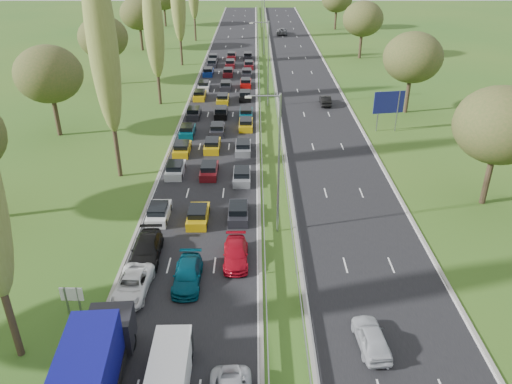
{
  "coord_description": "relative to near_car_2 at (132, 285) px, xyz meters",
  "views": [
    {
      "loc": [
        2.6,
        6.77,
        22.45
      ],
      "look_at": [
        2.69,
        47.33,
        1.5
      ],
      "focal_mm": 35.0,
      "sensor_mm": 36.0,
      "label": 1
    }
  ],
  "objects": [
    {
      "name": "blue_lorry",
      "position": [
        0.01,
        -9.03,
        1.36
      ],
      "size": [
        2.62,
        9.43,
        3.98
      ],
      "rotation": [
        0.0,
        0.0,
        0.08
      ],
      "color": "black",
      "rests_on": "near_carriageway"
    },
    {
      "name": "central_reservation",
      "position": [
        10.49,
        47.79,
        -0.15
      ],
      "size": [
        2.36,
        215.0,
        0.32
      ],
      "color": "gray",
      "rests_on": "ground"
    },
    {
      "name": "far_car_0",
      "position": [
        15.66,
        -5.16,
        0.03
      ],
      "size": [
        1.99,
        4.29,
        1.42
      ],
      "primitive_type": "imported",
      "rotation": [
        0.0,
        0.0,
        3.22
      ],
      "color": "#B4B8BE",
      "rests_on": "far_carriageway"
    },
    {
      "name": "near_car_2",
      "position": [
        0.0,
        0.0,
        0.0
      ],
      "size": [
        2.5,
        5.01,
        1.36
      ],
      "primitive_type": "imported",
      "rotation": [
        0.0,
        0.0,
        -0.05
      ],
      "color": "white",
      "rests_on": "near_carriageway"
    },
    {
      "name": "far_carriageway",
      "position": [
        17.24,
        47.79,
        -0.7
      ],
      "size": [
        10.5,
        215.0,
        0.04
      ],
      "primitive_type": "cube",
      "color": "black",
      "rests_on": "ground"
    },
    {
      "name": "far_car_2",
      "position": [
        15.45,
        102.82,
        0.09
      ],
      "size": [
        3.01,
        5.73,
        1.54
      ],
      "primitive_type": "imported",
      "rotation": [
        0.0,
        0.0,
        3.06
      ],
      "color": "slate",
      "rests_on": "far_carriageway"
    },
    {
      "name": "white_van_front",
      "position": [
        3.89,
        -7.93,
        0.39
      ],
      "size": [
        2.08,
        5.3,
        2.13
      ],
      "rotation": [
        0.0,
        0.0,
        0.02
      ],
      "color": "white",
      "rests_on": "near_carriageway"
    },
    {
      "name": "far_car_1",
      "position": [
        19.01,
        43.72,
        0.01
      ],
      "size": [
        1.55,
        4.21,
        1.37
      ],
      "primitive_type": "imported",
      "rotation": [
        0.0,
        0.0,
        3.12
      ],
      "color": "black",
      "rests_on": "far_carriageway"
    },
    {
      "name": "near_car_3",
      "position": [
        0.19,
        4.33,
        0.08
      ],
      "size": [
        2.32,
        5.34,
        1.53
      ],
      "primitive_type": "imported",
      "rotation": [
        0.0,
        0.0,
        0.03
      ],
      "color": "black",
      "rests_on": "near_carriageway"
    },
    {
      "name": "poplar_row",
      "position": [
        -5.51,
        33.45,
        11.68
      ],
      "size": [
        2.8,
        127.8,
        22.44
      ],
      "color": "#2D2116",
      "rests_on": "ground"
    },
    {
      "name": "traffic_queue_fill",
      "position": [
        3.74,
        42.73,
        -0.26
      ],
      "size": [
        9.13,
        68.82,
        0.8
      ],
      "color": "silver",
      "rests_on": "ground"
    },
    {
      "name": "ground",
      "position": [
        10.49,
        45.29,
        -0.7
      ],
      "size": [
        260.0,
        260.0,
        0.0
      ],
      "primitive_type": "plane",
      "color": "#29591B",
      "rests_on": "ground"
    },
    {
      "name": "near_car_7",
      "position": [
        3.73,
        1.17,
        0.02
      ],
      "size": [
        1.98,
        4.84,
        1.4
      ],
      "primitive_type": "imported",
      "rotation": [
        0.0,
        0.0,
        0.0
      ],
      "color": "#054153",
      "rests_on": "near_carriageway"
    },
    {
      "name": "lamp_columns",
      "position": [
        10.49,
        43.29,
        5.3
      ],
      "size": [
        0.18,
        140.18,
        12.0
      ],
      "color": "gray",
      "rests_on": "ground"
    },
    {
      "name": "woodland_right",
      "position": [
        29.99,
        31.95,
        6.98
      ],
      "size": [
        8.0,
        153.0,
        11.1
      ],
      "color": "#2D2116",
      "rests_on": "ground"
    },
    {
      "name": "near_car_11",
      "position": [
        7.11,
        3.85,
        -0.01
      ],
      "size": [
        2.0,
        4.69,
        1.35
      ],
      "primitive_type": "imported",
      "rotation": [
        0.0,
        0.0,
        0.02
      ],
      "color": "#AA0A1A",
      "rests_on": "near_carriageway"
    },
    {
      "name": "woodland_left",
      "position": [
        -16.01,
        27.91,
        6.98
      ],
      "size": [
        8.0,
        166.0,
        11.1
      ],
      "color": "#2D2116",
      "rests_on": "ground"
    },
    {
      "name": "near_carriageway",
      "position": [
        3.74,
        47.79,
        -0.7
      ],
      "size": [
        10.5,
        215.0,
        0.04
      ],
      "primitive_type": "cube",
      "color": "black",
      "rests_on": "ground"
    },
    {
      "name": "direction_sign",
      "position": [
        25.39,
        32.61,
        2.87
      ],
      "size": [
        3.96,
        0.77,
        5.2
      ],
      "color": "gray",
      "rests_on": "ground"
    },
    {
      "name": "info_sign",
      "position": [
        -3.41,
        -2.09,
        0.67
      ],
      "size": [
        1.5,
        0.16,
        2.1
      ],
      "color": "gray",
      "rests_on": "ground"
    }
  ]
}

